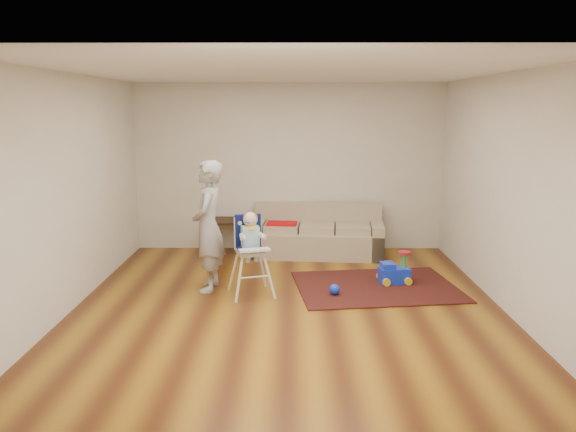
{
  "coord_description": "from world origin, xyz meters",
  "views": [
    {
      "loc": [
        0.04,
        -6.35,
        2.31
      ],
      "look_at": [
        0.0,
        0.4,
        1.0
      ],
      "focal_mm": 35.0,
      "sensor_mm": 36.0,
      "label": 1
    }
  ],
  "objects_px": {
    "ride_on_toy": "(394,267)",
    "side_table": "(227,236)",
    "sofa": "(317,231)",
    "toy_ball": "(335,289)",
    "high_chair": "(251,255)",
    "adult": "(208,226)"
  },
  "relations": [
    {
      "from": "toy_ball",
      "to": "adult",
      "type": "bearing_deg",
      "value": 171.28
    },
    {
      "from": "toy_ball",
      "to": "high_chair",
      "type": "relative_size",
      "value": 0.13
    },
    {
      "from": "toy_ball",
      "to": "adult",
      "type": "distance_m",
      "value": 1.77
    },
    {
      "from": "toy_ball",
      "to": "ride_on_toy",
      "type": "bearing_deg",
      "value": 30.77
    },
    {
      "from": "ride_on_toy",
      "to": "side_table",
      "type": "bearing_deg",
      "value": 137.08
    },
    {
      "from": "sofa",
      "to": "high_chair",
      "type": "xyz_separation_m",
      "value": [
        -0.91,
        -1.92,
        0.11
      ]
    },
    {
      "from": "ride_on_toy",
      "to": "adult",
      "type": "height_order",
      "value": "adult"
    },
    {
      "from": "high_chair",
      "to": "sofa",
      "type": "bearing_deg",
      "value": 48.13
    },
    {
      "from": "sofa",
      "to": "toy_ball",
      "type": "xyz_separation_m",
      "value": [
        0.13,
        -1.97,
        -0.31
      ]
    },
    {
      "from": "side_table",
      "to": "toy_ball",
      "type": "xyz_separation_m",
      "value": [
        1.57,
        -2.12,
        -0.19
      ]
    },
    {
      "from": "side_table",
      "to": "ride_on_toy",
      "type": "height_order",
      "value": "side_table"
    },
    {
      "from": "side_table",
      "to": "ride_on_toy",
      "type": "distance_m",
      "value": 2.9
    },
    {
      "from": "ride_on_toy",
      "to": "toy_ball",
      "type": "bearing_deg",
      "value": -158.07
    },
    {
      "from": "ride_on_toy",
      "to": "adult",
      "type": "xyz_separation_m",
      "value": [
        -2.42,
        -0.25,
        0.6
      ]
    },
    {
      "from": "ride_on_toy",
      "to": "high_chair",
      "type": "relative_size",
      "value": 0.4
    },
    {
      "from": "ride_on_toy",
      "to": "sofa",
      "type": "bearing_deg",
      "value": 114.17
    },
    {
      "from": "sofa",
      "to": "high_chair",
      "type": "height_order",
      "value": "high_chair"
    },
    {
      "from": "sofa",
      "to": "toy_ball",
      "type": "bearing_deg",
      "value": -81.37
    },
    {
      "from": "side_table",
      "to": "high_chair",
      "type": "height_order",
      "value": "high_chair"
    },
    {
      "from": "sofa",
      "to": "ride_on_toy",
      "type": "height_order",
      "value": "sofa"
    },
    {
      "from": "ride_on_toy",
      "to": "adult",
      "type": "bearing_deg",
      "value": 177.05
    },
    {
      "from": "ride_on_toy",
      "to": "high_chair",
      "type": "distance_m",
      "value": 1.94
    }
  ]
}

